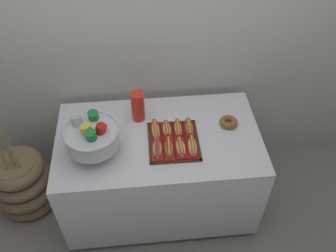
{
  "coord_description": "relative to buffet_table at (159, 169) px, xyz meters",
  "views": [
    {
      "loc": [
        -0.1,
        -1.65,
        2.53
      ],
      "look_at": [
        0.07,
        0.01,
        0.83
      ],
      "focal_mm": 39.04,
      "sensor_mm": 36.0,
      "label": 1
    }
  ],
  "objects": [
    {
      "name": "hot_dog_6",
      "position": [
        0.13,
        0.02,
        0.39
      ],
      "size": [
        0.06,
        0.17,
        0.06
      ],
      "color": "#B21414",
      "rests_on": "serving_tray"
    },
    {
      "name": "punch_bowl",
      "position": [
        -0.41,
        -0.09,
        0.5
      ],
      "size": [
        0.34,
        0.34,
        0.26
      ],
      "color": "silver",
      "rests_on": "buffet_table"
    },
    {
      "name": "hot_dog_5",
      "position": [
        0.06,
        0.02,
        0.39
      ],
      "size": [
        0.07,
        0.15,
        0.06
      ],
      "color": "#B21414",
      "rests_on": "serving_tray"
    },
    {
      "name": "floor_vase",
      "position": [
        -1.04,
        0.09,
        -0.16
      ],
      "size": [
        0.46,
        0.46,
        1.06
      ],
      "color": "#896B4C",
      "rests_on": "ground_plane"
    },
    {
      "name": "hot_dog_3",
      "position": [
        0.21,
        -0.14,
        0.39
      ],
      "size": [
        0.08,
        0.19,
        0.06
      ],
      "color": "#B21414",
      "rests_on": "serving_tray"
    },
    {
      "name": "back_wall",
      "position": [
        0.0,
        0.5,
        0.91
      ],
      "size": [
        6.0,
        0.1,
        2.6
      ],
      "primitive_type": "cube",
      "color": "beige",
      "rests_on": "ground_plane"
    },
    {
      "name": "ground_plane",
      "position": [
        0.0,
        0.0,
        -0.39
      ],
      "size": [
        10.0,
        10.0,
        0.0
      ],
      "primitive_type": "plane",
      "color": "gray"
    },
    {
      "name": "donut",
      "position": [
        0.49,
        0.07,
        0.38
      ],
      "size": [
        0.12,
        0.12,
        0.04
      ],
      "color": "brown",
      "rests_on": "buffet_table"
    },
    {
      "name": "hot_dog_1",
      "position": [
        0.06,
        -0.14,
        0.39
      ],
      "size": [
        0.07,
        0.18,
        0.06
      ],
      "color": "red",
      "rests_on": "serving_tray"
    },
    {
      "name": "hot_dog_0",
      "position": [
        -0.02,
        -0.14,
        0.39
      ],
      "size": [
        0.08,
        0.17,
        0.07
      ],
      "color": "red",
      "rests_on": "serving_tray"
    },
    {
      "name": "serving_tray",
      "position": [
        0.1,
        -0.06,
        0.36
      ],
      "size": [
        0.33,
        0.36,
        0.01
      ],
      "color": "#472B19",
      "rests_on": "buffet_table"
    },
    {
      "name": "hot_dog_4",
      "position": [
        -0.02,
        0.02,
        0.39
      ],
      "size": [
        0.07,
        0.18,
        0.06
      ],
      "color": "red",
      "rests_on": "serving_tray"
    },
    {
      "name": "buffet_table",
      "position": [
        0.0,
        0.0,
        0.0
      ],
      "size": [
        1.37,
        0.78,
        0.75
      ],
      "color": "silver",
      "rests_on": "ground_plane"
    },
    {
      "name": "cup_stack",
      "position": [
        -0.12,
        0.19,
        0.47
      ],
      "size": [
        0.09,
        0.09,
        0.22
      ],
      "color": "red",
      "rests_on": "buffet_table"
    },
    {
      "name": "hot_dog_2",
      "position": [
        0.13,
        -0.14,
        0.39
      ],
      "size": [
        0.08,
        0.17,
        0.06
      ],
      "color": "red",
      "rests_on": "serving_tray"
    },
    {
      "name": "hot_dog_7",
      "position": [
        0.21,
        0.02,
        0.39
      ],
      "size": [
        0.06,
        0.16,
        0.06
      ],
      "color": "red",
      "rests_on": "serving_tray"
    }
  ]
}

